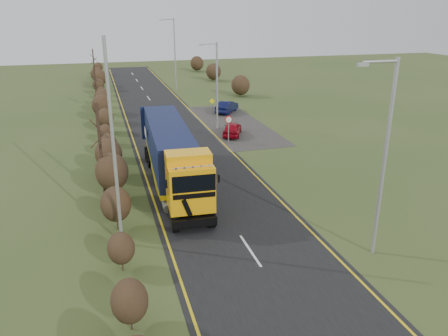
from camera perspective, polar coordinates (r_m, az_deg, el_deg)
name	(u,v)px	position (r m, az deg, el deg)	size (l,w,h in m)	color
ground	(227,215)	(24.81, 0.35, -6.22)	(160.00, 160.00, 0.00)	#364A1F
road	(190,160)	(33.79, -4.48, 1.03)	(8.00, 120.00, 0.02)	black
layby	(232,124)	(44.65, 1.05, 5.80)	(6.00, 18.00, 0.02)	#2F2D29
lane_markings	(191,161)	(33.50, -4.37, 0.90)	(7.52, 116.00, 0.01)	gold
hedgerow	(109,155)	(30.69, -14.75, 1.59)	(2.24, 102.04, 6.05)	#311F16
lorry	(171,152)	(28.44, -6.90, 2.04)	(2.96, 14.40, 3.98)	black
car_red_hatchback	(232,129)	(40.28, 1.08, 5.14)	(1.51, 3.75, 1.28)	maroon
car_blue_sedan	(227,107)	(49.52, 0.38, 8.00)	(1.40, 4.01, 1.32)	black
streetlight_near	(383,153)	(20.42, 20.08, 1.88)	(1.94, 0.18, 9.14)	#9C9FA1
streetlight_mid	(216,82)	(42.04, -1.05, 11.11)	(1.74, 0.18, 8.16)	#9C9FA1
streetlight_far	(174,51)	(63.63, -6.56, 14.92)	(2.09, 0.20, 9.87)	#9C9FA1
left_pole	(114,148)	(20.66, -14.22, 2.53)	(0.16, 0.16, 9.95)	#9C9FA1
speed_sign	(229,124)	(37.64, 0.60, 5.77)	(0.67, 0.10, 2.43)	#9C9FA1
warning_board	(212,104)	(49.23, -1.58, 8.31)	(0.64, 0.11, 1.68)	#9C9FA1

